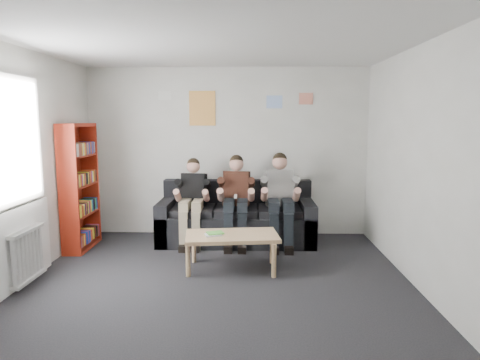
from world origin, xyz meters
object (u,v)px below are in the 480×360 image
Objects in this scene: person_middle at (236,200)px; person_right at (280,200)px; coffee_table at (232,239)px; person_left at (192,201)px; bookshelf at (80,187)px; sofa at (237,220)px.

person_right is at bearing 6.64° from person_middle.
person_right reaches higher than coffee_table.
person_middle is at bearing 5.86° from person_left.
person_left is 1.31m from person_right.
bookshelf is 2.45m from coffee_table.
sofa is at bearing 96.79° from person_middle.
sofa is 1.71× the size of person_right.
coffee_table is 1.30m from person_left.
bookshelf is at bearing -168.90° from sofa.
bookshelf is (-2.25, -0.44, 0.58)m from sofa.
sofa is 2.37m from bookshelf.
bookshelf is 2.92m from person_right.
coffee_table is (-0.01, -1.30, 0.07)m from sofa.
coffee_table is at bearing -53.38° from person_left.
bookshelf reaches higher than sofa.
person_left is at bearing 120.47° from coffee_table.
bookshelf is 1.63m from person_left.
person_right reaches higher than sofa.
person_middle is (0.66, -0.00, 0.02)m from person_left.
sofa reaches higher than coffee_table.
sofa is 0.78m from person_right.
bookshelf is at bearing -167.27° from person_middle.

